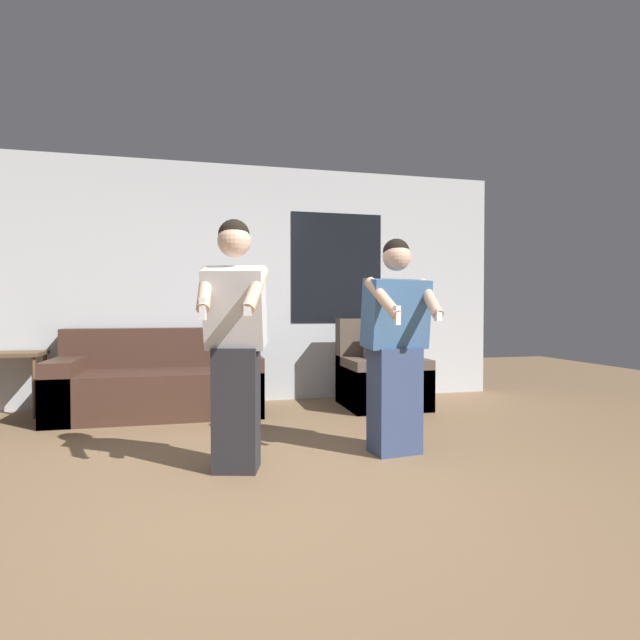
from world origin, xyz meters
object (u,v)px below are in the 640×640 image
(armchair, at_px, (381,377))
(person_left, at_px, (235,343))
(side_table, at_px, (11,362))
(person_right, at_px, (396,347))
(couch, at_px, (160,384))

(armchair, distance_m, person_left, 2.57)
(armchair, height_order, side_table, armchair)
(armchair, relative_size, person_right, 0.60)
(side_table, bearing_deg, armchair, -5.33)
(person_right, bearing_deg, person_left, -173.12)
(person_left, bearing_deg, armchair, 47.61)
(couch, distance_m, person_right, 2.63)
(armchair, bearing_deg, person_right, -106.98)
(couch, relative_size, armchair, 2.10)
(couch, relative_size, person_left, 1.21)
(couch, height_order, armchair, armchair)
(side_table, distance_m, person_right, 3.84)
(side_table, bearing_deg, person_right, -32.68)
(person_left, bearing_deg, person_right, 6.88)
(couch, height_order, person_right, person_right)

